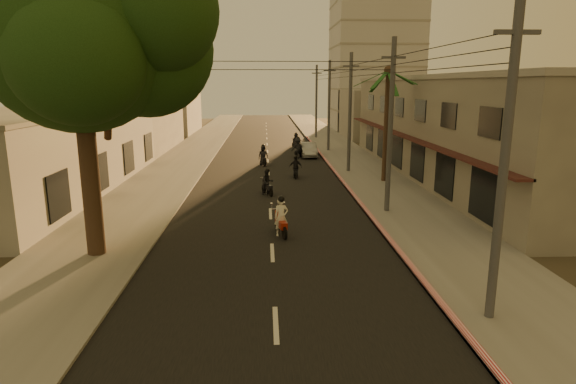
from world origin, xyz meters
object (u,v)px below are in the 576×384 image
object	(u,v)px
palm_tree	(388,77)
scooter_far_a	(263,156)
parked_car	(309,150)
scooter_far_c	(296,141)
broadleaf_tree	(89,34)
scooter_far_b	(298,148)
scooter_mid_a	(268,183)
scooter_red	(281,218)
scooter_mid_b	(296,168)

from	to	relation	value
palm_tree	scooter_far_a	size ratio (longest dim) A/B	4.49
scooter_far_a	parked_car	xyz separation A→B (m)	(4.27, 4.89, -0.15)
scooter_far_a	scooter_far_c	size ratio (longest dim) A/B	1.10
broadleaf_tree	scooter_far_c	distance (m)	34.89
scooter_far_b	parked_car	distance (m)	1.25
scooter_mid_a	scooter_far_b	bearing A→B (deg)	57.89
broadleaf_tree	parked_car	bearing A→B (deg)	68.19
scooter_far_a	scooter_far_b	world-z (taller)	scooter_far_b
palm_tree	scooter_far_a	bearing A→B (deg)	138.46
scooter_red	scooter_far_c	xyz separation A→B (m)	(2.64, 30.49, -0.07)
broadleaf_tree	scooter_far_c	world-z (taller)	broadleaf_tree
scooter_red	parked_car	bearing A→B (deg)	69.52
palm_tree	scooter_mid_a	xyz separation A→B (m)	(-8.12, -3.50, -6.38)
broadleaf_tree	scooter_mid_a	xyz separation A→B (m)	(6.49, 10.36, -7.71)
scooter_mid_b	scooter_far_a	distance (m)	6.03
scooter_red	scooter_far_b	size ratio (longest dim) A/B	0.95
scooter_red	scooter_far_a	bearing A→B (deg)	80.14
palm_tree	scooter_mid_b	world-z (taller)	palm_tree
scooter_mid_a	scooter_far_c	bearing A→B (deg)	60.61
scooter_mid_a	scooter_mid_b	size ratio (longest dim) A/B	0.98
broadleaf_tree	scooter_mid_b	bearing A→B (deg)	61.46
scooter_far_c	scooter_far_a	bearing A→B (deg)	-129.39
palm_tree	broadleaf_tree	bearing A→B (deg)	-136.52
broadleaf_tree	scooter_mid_b	size ratio (longest dim) A/B	7.03
scooter_red	scooter_far_a	world-z (taller)	scooter_red
broadleaf_tree	scooter_mid_a	size ratio (longest dim) A/B	7.19
scooter_red	scooter_mid_b	bearing A→B (deg)	71.28
parked_car	scooter_far_c	xyz separation A→B (m)	(-0.79, 6.43, 0.10)
scooter_mid_b	scooter_far_b	distance (m)	9.85
palm_tree	parked_car	world-z (taller)	palm_tree
broadleaf_tree	scooter_mid_b	world-z (taller)	broadleaf_tree
scooter_far_a	scooter_far_c	bearing A→B (deg)	63.40
scooter_red	parked_car	distance (m)	24.30
palm_tree	parked_car	xyz separation A→B (m)	(-4.13, 12.33, -6.49)
scooter_mid_b	parked_car	world-z (taller)	scooter_mid_b
parked_car	broadleaf_tree	bearing A→B (deg)	-111.83
parked_car	scooter_red	bearing A→B (deg)	-98.13
palm_tree	scooter_far_c	distance (m)	20.42
scooter_mid_b	scooter_far_c	xyz separation A→B (m)	(1.12, 16.86, 0.01)
palm_tree	scooter_far_b	world-z (taller)	palm_tree
scooter_mid_a	scooter_far_a	bearing A→B (deg)	70.28
palm_tree	scooter_mid_a	world-z (taller)	palm_tree
palm_tree	parked_car	bearing A→B (deg)	108.52
scooter_mid_a	scooter_far_a	xyz separation A→B (m)	(-0.28, 10.94, 0.04)
scooter_red	scooter_mid_a	world-z (taller)	scooter_red
broadleaf_tree	parked_car	distance (m)	29.27
palm_tree	scooter_mid_b	bearing A→B (deg)	162.56
scooter_far_b	broadleaf_tree	bearing A→B (deg)	-90.28
scooter_far_b	scooter_mid_a	bearing A→B (deg)	-80.95
palm_tree	parked_car	size ratio (longest dim) A/B	2.03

